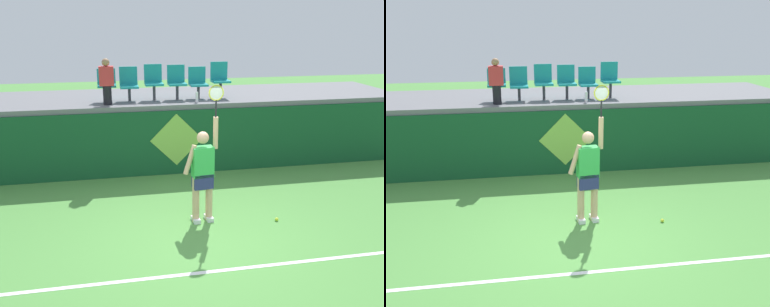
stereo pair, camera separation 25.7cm
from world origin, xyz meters
TOP-DOWN VIEW (x-y plane):
  - ground_plane at (0.00, 0.00)m, footprint 40.00×40.00m
  - court_back_wall at (0.00, 3.47)m, footprint 12.67×0.20m
  - spectator_platform at (0.00, 4.81)m, footprint 12.67×2.79m
  - court_baseline_stripe at (0.00, -1.03)m, footprint 11.41×0.08m
  - tennis_player at (0.20, 0.71)m, footprint 0.75×0.30m
  - tennis_ball at (1.57, 0.42)m, footprint 0.07×0.07m
  - water_bottle at (0.70, 3.66)m, footprint 0.07×0.07m
  - stadium_chair_0 at (-1.41, 4.23)m, footprint 0.44×0.42m
  - stadium_chair_1 at (-0.88, 4.24)m, footprint 0.44×0.42m
  - stadium_chair_2 at (-0.27, 4.24)m, footprint 0.44×0.42m
  - stadium_chair_3 at (0.31, 4.24)m, footprint 0.44×0.42m
  - stadium_chair_4 at (0.85, 4.24)m, footprint 0.44×0.42m
  - stadium_chair_5 at (1.42, 4.24)m, footprint 0.44×0.42m
  - spectator_0 at (-1.41, 3.81)m, footprint 0.34×0.20m
  - wall_signage_mount at (0.15, 3.36)m, footprint 1.27×0.01m

SIDE VIEW (x-z plane):
  - ground_plane at x=0.00m, z-range 0.00..0.00m
  - wall_signage_mount at x=0.15m, z-range -0.75..0.75m
  - court_baseline_stripe at x=0.00m, z-range 0.00..0.01m
  - tennis_ball at x=1.57m, z-range 0.00..0.07m
  - court_back_wall at x=0.00m, z-range 0.00..1.57m
  - tennis_player at x=0.20m, z-range -0.30..2.25m
  - spectator_platform at x=0.00m, z-range 1.57..1.69m
  - water_bottle at x=0.70m, z-range 1.69..1.94m
  - stadium_chair_4 at x=0.85m, z-range 1.73..2.51m
  - stadium_chair_1 at x=-0.88m, z-range 1.72..2.54m
  - stadium_chair_0 at x=-1.41m, z-range 1.75..2.53m
  - stadium_chair_3 at x=0.31m, z-range 1.73..2.57m
  - stadium_chair_2 at x=-0.27m, z-range 1.74..2.60m
  - stadium_chair_5 at x=1.42m, z-range 1.75..2.64m
  - spectator_0 at x=-1.41m, z-range 1.71..2.78m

